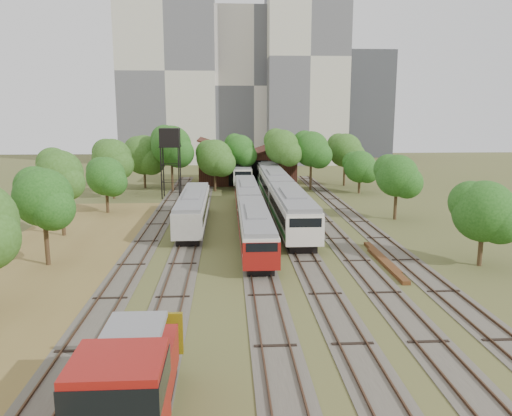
{
  "coord_description": "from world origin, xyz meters",
  "views": [
    {
      "loc": [
        -4.36,
        -27.73,
        11.8
      ],
      "look_at": [
        -1.57,
        20.83,
        2.5
      ],
      "focal_mm": 35.0,
      "sensor_mm": 36.0,
      "label": 1
    }
  ],
  "objects": [
    {
      "name": "tower_centre",
      "position": [
        2.0,
        100.0,
        18.0
      ],
      "size": [
        20.0,
        18.0,
        36.0
      ],
      "primitive_type": "cube",
      "color": "beige",
      "rests_on": "ground"
    },
    {
      "name": "rail_pile_far",
      "position": [
        8.2,
        11.15,
        0.14
      ],
      "size": [
        0.54,
        8.64,
        0.28
      ],
      "primitive_type": "cube",
      "color": "#5A3419",
      "rests_on": "ground"
    },
    {
      "name": "rail_pile_near",
      "position": [
        8.0,
        9.03,
        0.15
      ],
      "size": [
        0.59,
        8.83,
        0.29
      ],
      "primitive_type": "cube",
      "color": "#5A3419",
      "rests_on": "ground"
    },
    {
      "name": "old_grey_coach",
      "position": [
        -8.0,
        23.9,
        1.9
      ],
      "size": [
        2.82,
        18.0,
        3.48
      ],
      "color": "black",
      "rests_on": "ground"
    },
    {
      "name": "railcar_green_set",
      "position": [
        2.0,
        37.94,
        2.11
      ],
      "size": [
        3.23,
        52.08,
        4.0
      ],
      "color": "black",
      "rests_on": "ground"
    },
    {
      "name": "water_tower",
      "position": [
        -12.28,
        42.48,
        8.19
      ],
      "size": [
        2.8,
        2.8,
        9.72
      ],
      "color": "black",
      "rests_on": "ground"
    },
    {
      "name": "ground",
      "position": [
        0.0,
        0.0,
        0.0
      ],
      "size": [
        240.0,
        240.0,
        0.0
      ],
      "primitive_type": "plane",
      "color": "#475123",
      "rests_on": "ground"
    },
    {
      "name": "tower_right",
      "position": [
        14.0,
        92.0,
        24.0
      ],
      "size": [
        18.0,
        16.0,
        48.0
      ],
      "primitive_type": "cube",
      "color": "beige",
      "rests_on": "ground"
    },
    {
      "name": "tower_left",
      "position": [
        -18.0,
        95.0,
        21.0
      ],
      "size": [
        22.0,
        16.0,
        42.0
      ],
      "primitive_type": "cube",
      "color": "beige",
      "rests_on": "ground"
    },
    {
      "name": "railcar_rear",
      "position": [
        -2.0,
        55.94,
        1.93
      ],
      "size": [
        2.95,
        16.08,
        3.65
      ],
      "color": "black",
      "rests_on": "ground"
    },
    {
      "name": "tree_band_left",
      "position": [
        -19.68,
        18.41,
        5.27
      ],
      "size": [
        6.66,
        54.37,
        8.35
      ],
      "color": "#382616",
      "rests_on": "ground"
    },
    {
      "name": "maintenance_shed",
      "position": [
        -1.0,
        57.98,
        2.91
      ],
      "size": [
        16.45,
        11.55,
        7.58
      ],
      "color": "#351913",
      "rests_on": "ground"
    },
    {
      "name": "tree_band_far",
      "position": [
        -3.27,
        49.75,
        6.01
      ],
      "size": [
        38.16,
        10.28,
        9.96
      ],
      "color": "#382616",
      "rests_on": "ground"
    },
    {
      "name": "railcar_red_set",
      "position": [
        -2.0,
        23.45,
        1.78
      ],
      "size": [
        2.73,
        34.58,
        3.36
      ],
      "color": "black",
      "rests_on": "ground"
    },
    {
      "name": "shunter_locomotive",
      "position": [
        -8.0,
        -10.97,
        1.97
      ],
      "size": [
        3.07,
        8.13,
        4.02
      ],
      "color": "black",
      "rests_on": "ground"
    },
    {
      "name": "tower_far_right",
      "position": [
        34.0,
        110.0,
        14.0
      ],
      "size": [
        12.0,
        12.0,
        28.0
      ],
      "primitive_type": "cube",
      "color": "#393B3F",
      "rests_on": "ground"
    },
    {
      "name": "tracks",
      "position": [
        -0.67,
        25.0,
        0.04
      ],
      "size": [
        24.6,
        80.0,
        0.19
      ],
      "color": "#4C473D",
      "rests_on": "ground"
    },
    {
      "name": "dry_grass_patch",
      "position": [
        -18.0,
        8.0,
        0.02
      ],
      "size": [
        14.0,
        60.0,
        0.04
      ],
      "primitive_type": "cube",
      "color": "brown",
      "rests_on": "ground"
    },
    {
      "name": "tree_band_right",
      "position": [
        14.98,
        26.49,
        4.41
      ],
      "size": [
        5.64,
        40.68,
        7.29
      ],
      "color": "#382616",
      "rests_on": "ground"
    }
  ]
}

